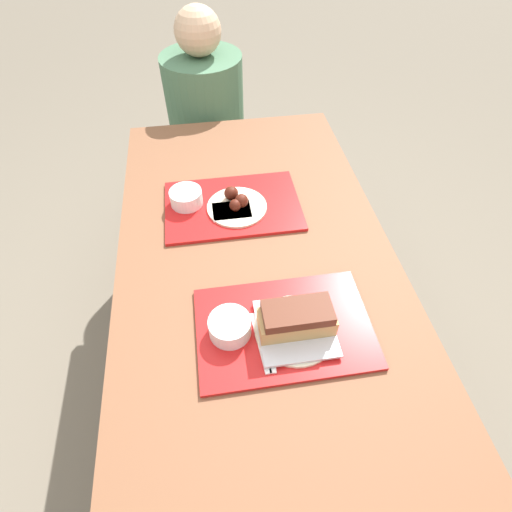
{
  "coord_description": "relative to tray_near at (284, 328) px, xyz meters",
  "views": [
    {
      "loc": [
        -0.12,
        -0.73,
        1.66
      ],
      "look_at": [
        -0.01,
        0.01,
        0.81
      ],
      "focal_mm": 28.0,
      "sensor_mm": 36.0,
      "label": 1
    }
  ],
  "objects": [
    {
      "name": "ground_plane",
      "position": [
        -0.03,
        0.21,
        -0.77
      ],
      "size": [
        12.0,
        12.0,
        0.0
      ],
      "primitive_type": "plane",
      "color": "#706656"
    },
    {
      "name": "picnic_table",
      "position": [
        -0.03,
        0.21,
        -0.11
      ],
      "size": [
        0.82,
        1.64,
        0.77
      ],
      "color": "brown",
      "rests_on": "ground_plane"
    },
    {
      "name": "picnic_bench_far",
      "position": [
        -0.03,
        1.26,
        -0.38
      ],
      "size": [
        0.78,
        0.28,
        0.48
      ],
      "color": "brown",
      "rests_on": "ground_plane"
    },
    {
      "name": "tray_near",
      "position": [
        0.0,
        0.0,
        0.0
      ],
      "size": [
        0.44,
        0.3,
        0.01
      ],
      "color": "red",
      "rests_on": "picnic_table"
    },
    {
      "name": "tray_far",
      "position": [
        -0.08,
        0.48,
        0.0
      ],
      "size": [
        0.44,
        0.3,
        0.01
      ],
      "color": "red",
      "rests_on": "picnic_table"
    },
    {
      "name": "bowl_coleslaw_near",
      "position": [
        -0.14,
        0.0,
        0.03
      ],
      "size": [
        0.11,
        0.11,
        0.05
      ],
      "color": "white",
      "rests_on": "tray_near"
    },
    {
      "name": "brisket_sandwich_plate",
      "position": [
        0.03,
        -0.02,
        0.04
      ],
      "size": [
        0.21,
        0.21,
        0.1
      ],
      "color": "beige",
      "rests_on": "tray_near"
    },
    {
      "name": "plastic_fork_near",
      "position": [
        -0.07,
        -0.04,
        0.01
      ],
      "size": [
        0.03,
        0.17,
        0.0
      ],
      "color": "white",
      "rests_on": "tray_near"
    },
    {
      "name": "plastic_knife_near",
      "position": [
        -0.05,
        -0.04,
        0.01
      ],
      "size": [
        0.03,
        0.17,
        0.0
      ],
      "color": "white",
      "rests_on": "tray_near"
    },
    {
      "name": "bowl_coleslaw_far",
      "position": [
        -0.23,
        0.51,
        0.03
      ],
      "size": [
        0.11,
        0.11,
        0.05
      ],
      "color": "white",
      "rests_on": "tray_far"
    },
    {
      "name": "wings_plate_far",
      "position": [
        -0.07,
        0.47,
        0.02
      ],
      "size": [
        0.2,
        0.2,
        0.05
      ],
      "color": "beige",
      "rests_on": "tray_far"
    },
    {
      "name": "napkin_far",
      "position": [
        -0.08,
        0.45,
        0.01
      ],
      "size": [
        0.12,
        0.09,
        0.01
      ],
      "color": "white",
      "rests_on": "tray_far"
    },
    {
      "name": "person_seated_across",
      "position": [
        -0.12,
        1.26,
        -0.02
      ],
      "size": [
        0.36,
        0.36,
        0.67
      ],
      "color": "#477051",
      "rests_on": "picnic_bench_far"
    }
  ]
}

